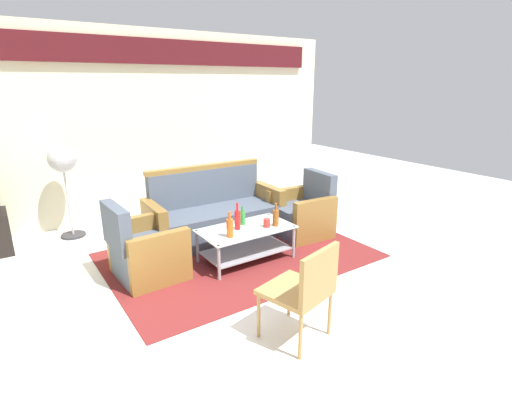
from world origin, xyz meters
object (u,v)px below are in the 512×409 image
at_px(pedestal_fan, 63,164).
at_px(couch, 215,216).
at_px(bottle_red, 237,219).
at_px(wicker_chair, 305,286).
at_px(cup, 267,223).
at_px(coffee_table, 246,239).
at_px(bottle_brown, 276,217).
at_px(armchair_right, 303,214).
at_px(bottle_green, 242,218).
at_px(bottle_orange, 230,227).
at_px(armchair_left, 145,252).

bearing_deg(pedestal_fan, couch, -35.83).
height_order(bottle_red, wicker_chair, wicker_chair).
bearing_deg(cup, coffee_table, 155.01).
height_order(bottle_brown, pedestal_fan, pedestal_fan).
distance_m(armchair_right, bottle_green, 1.11).
bearing_deg(couch, bottle_orange, 73.10).
relative_size(armchair_right, cup, 8.50).
height_order(armchair_right, bottle_brown, armchair_right).
relative_size(bottle_green, pedestal_fan, 0.18).
distance_m(bottle_green, bottle_orange, 0.42).
height_order(bottle_brown, wicker_chair, wicker_chair).
relative_size(armchair_left, bottle_red, 2.67).
xyz_separation_m(couch, cup, (0.19, -0.94, 0.14)).
distance_m(coffee_table, wicker_chair, 1.61).
bearing_deg(bottle_green, bottle_orange, -141.55).
bearing_deg(wicker_chair, bottle_brown, 47.04).
bearing_deg(bottle_brown, couch, 107.67).
bearing_deg(bottle_orange, couch, 71.43).
xyz_separation_m(armchair_right, cup, (-0.89, -0.39, 0.17)).
height_order(couch, pedestal_fan, pedestal_fan).
xyz_separation_m(armchair_left, pedestal_fan, (-0.45, 1.71, 0.73)).
bearing_deg(pedestal_fan, bottle_brown, -47.96).
relative_size(bottle_orange, bottle_red, 0.92).
distance_m(cup, pedestal_fan, 2.81).
xyz_separation_m(armchair_left, cup, (1.34, -0.38, 0.17)).
bearing_deg(bottle_orange, cup, 2.78).
relative_size(bottle_red, pedestal_fan, 0.25).
bearing_deg(bottle_brown, pedestal_fan, 132.04).
height_order(armchair_left, bottle_orange, armchair_left).
bearing_deg(bottle_brown, bottle_green, 139.84).
bearing_deg(armchair_left, bottle_orange, 61.46).
xyz_separation_m(armchair_left, wicker_chair, (0.69, -1.81, 0.21)).
bearing_deg(armchair_left, bottle_green, 80.26).
distance_m(armchair_right, bottle_orange, 1.48).
distance_m(bottle_brown, pedestal_fan, 2.89).
height_order(cup, pedestal_fan, pedestal_fan).
bearing_deg(armchair_right, bottle_brown, 122.33).
distance_m(couch, armchair_left, 1.28).
xyz_separation_m(coffee_table, wicker_chair, (-0.43, -1.54, 0.22)).
bearing_deg(armchair_right, bottle_red, 106.42).
distance_m(bottle_green, bottle_brown, 0.40).
xyz_separation_m(couch, bottle_orange, (-0.32, -0.96, 0.21)).
height_order(armchair_right, cup, armchair_right).
xyz_separation_m(bottle_brown, wicker_chair, (-0.77, -1.41, -0.02)).
distance_m(armchair_left, bottle_red, 1.08).
distance_m(bottle_orange, pedestal_fan, 2.52).
distance_m(couch, bottle_orange, 1.03).
xyz_separation_m(couch, coffee_table, (-0.03, -0.83, -0.04)).
bearing_deg(bottle_red, bottle_green, 37.72).
xyz_separation_m(armchair_right, bottle_brown, (-0.78, -0.41, 0.23)).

